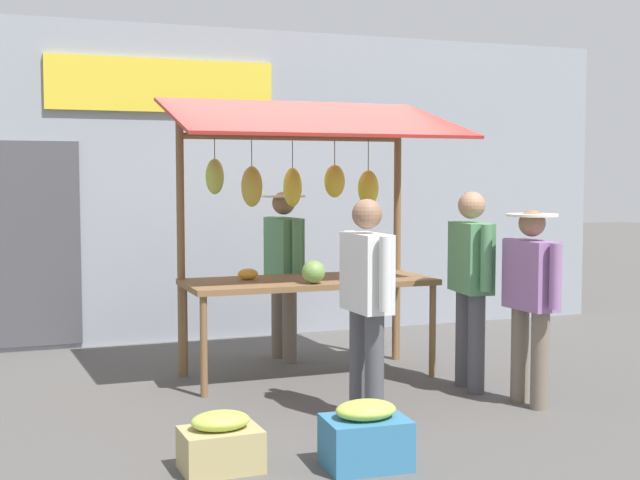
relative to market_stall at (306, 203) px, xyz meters
name	(u,v)px	position (x,y,z in m)	size (l,w,h in m)	color
ground_plane	(308,376)	(-0.01, 0.04, -1.55)	(40.00, 40.00, 0.00)	#514F4C
street_backdrop	(237,184)	(0.06, -2.15, 0.15)	(9.00, 0.30, 3.40)	#8C939E
market_stall	(306,203)	(0.00, 0.00, 0.00)	(2.50, 1.46, 2.50)	brown
vendor_with_sunhat	(284,261)	(-0.02, -0.71, -0.58)	(0.43, 0.70, 1.65)	#726656
shopper_in_striped_shirt	(367,293)	(0.05, 1.49, -0.61)	(0.24, 0.70, 1.63)	#4C4C51
shopper_with_ponytail	(531,292)	(-1.31, 1.57, -0.66)	(0.40, 0.67, 1.54)	#726656
shopper_in_grey_tee	(471,275)	(-1.12, 0.96, -0.58)	(0.28, 0.70, 1.67)	#4C4C51
produce_crate_near	(366,437)	(0.48, 2.46, -1.36)	(0.53, 0.42, 0.42)	teal
produce_crate_side	(221,444)	(1.33, 2.21, -1.39)	(0.49, 0.36, 0.37)	tan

